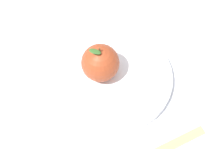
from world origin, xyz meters
The scene contains 3 objects.
ground_plane centered at (0.00, 0.00, 0.00)m, with size 2.40×2.40×0.00m, color silver.
dinner_plate centered at (0.01, -0.03, 0.01)m, with size 0.26×0.26×0.02m.
apple centered at (0.03, -0.05, 0.06)m, with size 0.08×0.08×0.09m.
Camera 1 is at (0.20, 0.27, 0.61)m, focal length 52.23 mm.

